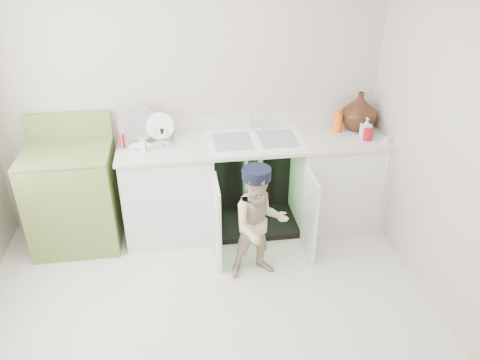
% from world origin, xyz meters
% --- Properties ---
extents(ground, '(3.50, 3.50, 0.00)m').
position_xyz_m(ground, '(0.00, 0.00, 0.00)').
color(ground, beige).
rests_on(ground, ground).
extents(room_shell, '(6.00, 5.50, 1.26)m').
position_xyz_m(room_shell, '(0.00, 0.00, 1.25)').
color(room_shell, '#BCB1A1').
rests_on(room_shell, ground).
extents(counter_run, '(2.44, 1.02, 1.26)m').
position_xyz_m(counter_run, '(0.59, 1.21, 0.48)').
color(counter_run, white).
rests_on(counter_run, ground).
extents(avocado_stove, '(0.74, 0.65, 1.15)m').
position_xyz_m(avocado_stove, '(-1.09, 1.18, 0.48)').
color(avocado_stove, olive).
rests_on(avocado_stove, ground).
extents(repair_worker, '(0.51, 0.60, 0.99)m').
position_xyz_m(repair_worker, '(0.47, 0.48, 0.50)').
color(repair_worker, tan).
rests_on(repair_worker, ground).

